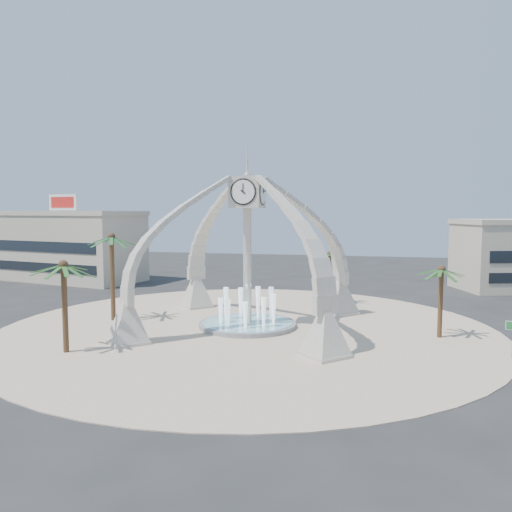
% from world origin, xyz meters
% --- Properties ---
extents(ground, '(140.00, 140.00, 0.00)m').
position_xyz_m(ground, '(0.00, 0.00, 0.00)').
color(ground, '#282828').
rests_on(ground, ground).
extents(plaza, '(40.00, 40.00, 0.06)m').
position_xyz_m(plaza, '(0.00, 0.00, 0.03)').
color(plaza, beige).
rests_on(plaza, ground).
extents(clock_tower, '(17.94, 17.94, 16.30)m').
position_xyz_m(clock_tower, '(-0.00, -0.00, 6.49)').
color(clock_tower, beige).
rests_on(clock_tower, ground).
extents(fountain, '(8.00, 8.00, 3.62)m').
position_xyz_m(fountain, '(0.00, 0.00, 0.29)').
color(fountain, gray).
rests_on(fountain, ground).
extents(building_nw, '(23.75, 13.73, 11.90)m').
position_xyz_m(building_nw, '(-32.00, 22.00, 4.83)').
color(building_nw, '#BBB192').
rests_on(building_nw, ground).
extents(palm_east, '(4.87, 4.87, 5.92)m').
position_xyz_m(palm_east, '(14.97, -0.01, 5.15)').
color(palm_east, brown).
rests_on(palm_east, ground).
extents(palm_west, '(5.07, 5.07, 8.13)m').
position_xyz_m(palm_west, '(-12.02, -0.33, 7.21)').
color(palm_west, brown).
rests_on(palm_west, ground).
extents(palm_north, '(3.76, 3.76, 5.83)m').
position_xyz_m(palm_north, '(5.59, 12.01, 5.13)').
color(palm_north, brown).
rests_on(palm_north, ground).
extents(palm_south, '(4.41, 4.41, 6.72)m').
position_xyz_m(palm_south, '(-10.02, -10.12, 5.88)').
color(palm_south, brown).
rests_on(palm_south, ground).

